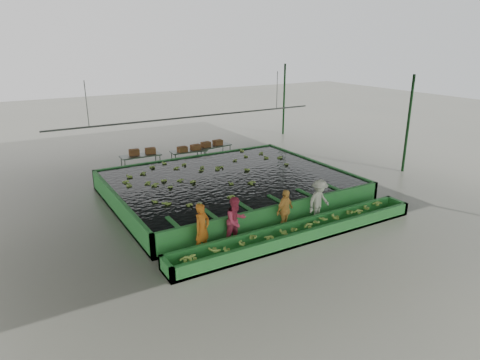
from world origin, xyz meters
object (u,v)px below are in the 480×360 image
sorting_trough (300,232)px  packing_table_mid (189,158)px  box_stack_mid (189,151)px  box_stack_right (212,146)px  packing_table_left (141,164)px  worker_c (285,211)px  box_stack_left (142,154)px  flotation_tank (229,186)px  worker_b (236,221)px  packing_table_right (214,153)px  worker_a (202,229)px  worker_d (319,201)px

sorting_trough → packing_table_mid: 10.24m
box_stack_mid → box_stack_right: 1.55m
packing_table_left → box_stack_right: box_stack_right is taller
sorting_trough → worker_c: worker_c is taller
box_stack_left → box_stack_mid: (2.47, -0.39, -0.05)m
flotation_tank → worker_b: worker_b is taller
box_stack_mid → box_stack_right: (1.53, 0.27, 0.02)m
packing_table_right → box_stack_right: bearing=-165.8°
sorting_trough → worker_c: size_ratio=6.29×
worker_a → packing_table_left: worker_a is taller
packing_table_left → worker_b: bearing=-89.2°
worker_b → packing_table_left: 9.66m
packing_table_right → box_stack_mid: 1.75m
worker_a → packing_table_left: 9.73m
flotation_tank → worker_c: (-0.07, -4.30, 0.34)m
worker_a → worker_b: size_ratio=1.01×
box_stack_mid → worker_b: bearing=-104.8°
worker_b → box_stack_right: worker_b is taller
sorting_trough → packing_table_right: bearing=79.0°
packing_table_left → flotation_tank: bearing=-67.2°
packing_table_right → box_stack_left: 4.16m
packing_table_left → box_stack_right: bearing=-0.5°
worker_a → box_stack_right: size_ratio=1.32×
worker_a → packing_table_mid: worker_a is taller
worker_d → box_stack_mid: (-1.15, 9.35, 0.03)m
worker_b → packing_table_right: (4.14, 9.65, -0.40)m
packing_table_right → box_stack_right: size_ratio=1.52×
worker_b → sorting_trough: bearing=-30.0°
box_stack_right → flotation_tank: bearing=-109.6°
worker_a → box_stack_mid: worker_a is taller
worker_a → box_stack_right: (5.26, 9.62, 0.05)m
worker_c → packing_table_left: bearing=83.0°
worker_d → packing_table_left: worker_d is taller
packing_table_right → box_stack_mid: box_stack_mid is taller
worker_c → box_stack_mid: size_ratio=1.22×
flotation_tank → box_stack_mid: box_stack_mid is taller
worker_d → packing_table_mid: bearing=84.7°
worker_a → packing_table_right: 11.06m
packing_table_left → sorting_trough: bearing=-77.9°
worker_d → box_stack_left: worker_d is taller
packing_table_left → box_stack_mid: (2.61, -0.30, 0.42)m
flotation_tank → worker_a: size_ratio=5.83×
flotation_tank → worker_d: worker_d is taller
box_stack_mid → worker_a: bearing=-111.7°
flotation_tank → packing_table_mid: (0.37, 5.13, -0.01)m
worker_b → worker_d: bearing=-9.3°
packing_table_mid → box_stack_left: 2.55m
worker_a → packing_table_mid: size_ratio=0.89×
box_stack_mid → box_stack_right: bearing=9.9°
worker_b → packing_table_right: 10.51m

